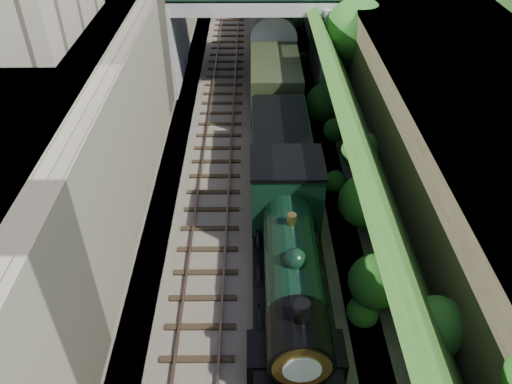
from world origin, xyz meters
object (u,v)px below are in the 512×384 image
road_bridge (269,21)px  tender (280,152)px  tree (358,32)px  locomotive (290,256)px

road_bridge → tender: size_ratio=2.67×
tree → tender: (-4.71, -7.87, -3.03)m
tree → locomotive: bearing=-107.2°
tree → locomotive: tree is taller
tender → tree: bearing=59.1°
road_bridge → locomotive: size_ratio=1.56×
road_bridge → tree: size_ratio=2.42×
road_bridge → locomotive: bearing=-89.2°
road_bridge → tree: 6.20m
locomotive → tender: (-0.00, 7.36, -0.27)m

